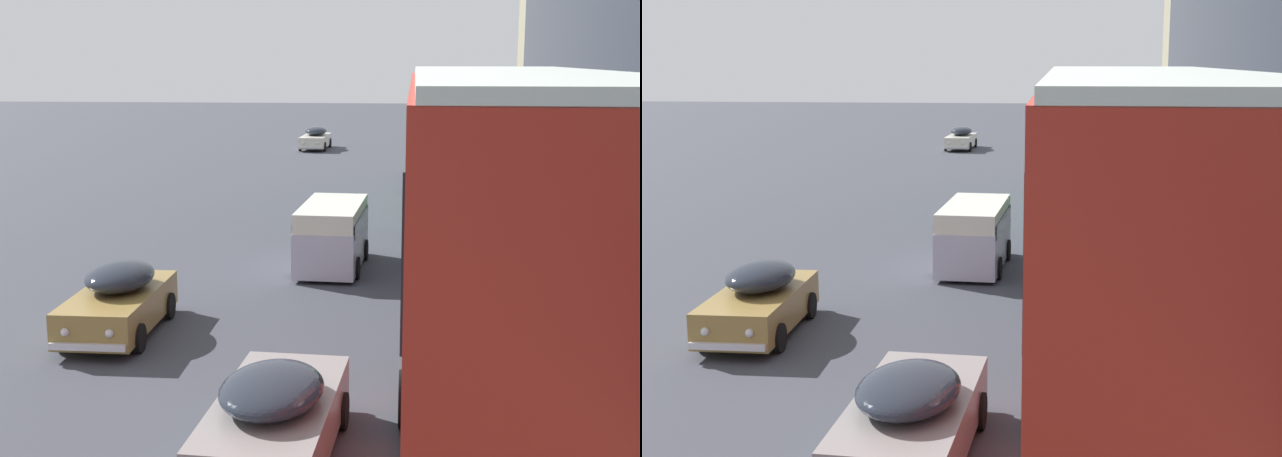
% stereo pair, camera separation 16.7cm
% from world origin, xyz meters
% --- Properties ---
extents(transit_bus_kerbside_front, '(2.83, 11.19, 6.09)m').
position_xyz_m(transit_bus_kerbside_front, '(4.10, 6.82, 3.28)').
color(transit_bus_kerbside_front, '#B0291D').
rests_on(transit_bus_kerbside_front, ground).
extents(transit_bus_kerbside_rear, '(3.01, 10.94, 3.18)m').
position_xyz_m(transit_bus_kerbside_rear, '(4.34, 34.20, 1.83)').
color(transit_bus_kerbside_rear, '#429D51').
rests_on(transit_bus_kerbside_rear, ground).
extents(sedan_trailing_mid, '(2.05, 4.33, 1.47)m').
position_xyz_m(sedan_trailing_mid, '(4.11, 42.55, 0.74)').
color(sedan_trailing_mid, black).
rests_on(sedan_trailing_mid, ground).
extents(sedan_lead_mid, '(1.88, 4.34, 1.62)m').
position_xyz_m(sedan_lead_mid, '(-3.70, 15.31, 0.79)').
color(sedan_lead_mid, olive).
rests_on(sedan_lead_mid, ground).
extents(sedan_lead_near, '(1.97, 4.44, 1.54)m').
position_xyz_m(sedan_lead_near, '(3.85, 24.47, 0.76)').
color(sedan_lead_near, '#263827').
rests_on(sedan_lead_near, ground).
extents(sedan_far_back, '(2.14, 4.61, 1.52)m').
position_xyz_m(sedan_far_back, '(0.83, 9.08, 0.76)').
color(sedan_far_back, gray).
rests_on(sedan_far_back, ground).
extents(sedan_second_near, '(1.96, 4.86, 1.56)m').
position_xyz_m(sedan_second_near, '(-3.44, 57.31, 0.77)').
color(sedan_second_near, beige).
rests_on(sedan_second_near, ground).
extents(vw_van, '(2.06, 4.63, 1.96)m').
position_xyz_m(vw_van, '(0.64, 22.32, 1.10)').
color(vw_van, '#B7B5CD').
rests_on(vw_van, ground).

